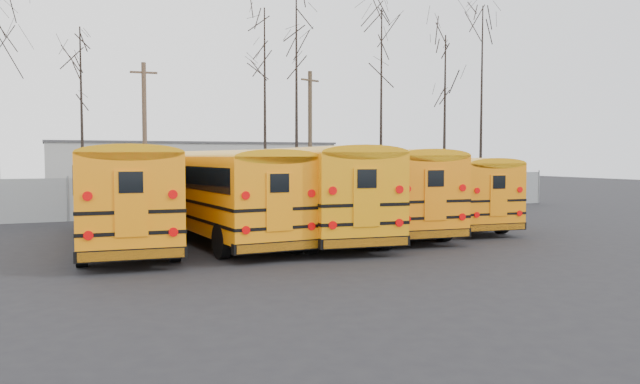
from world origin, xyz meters
name	(u,v)px	position (x,y,z in m)	size (l,w,h in m)	color
ground	(336,246)	(0.00, 0.00, 0.00)	(120.00, 120.00, 0.00)	black
fence	(237,195)	(0.00, 12.00, 1.00)	(40.00, 0.04, 2.00)	gray
distant_building	(192,168)	(2.00, 32.00, 2.00)	(22.00, 8.00, 4.00)	#A1A19D
bus_a	(123,187)	(-6.56, 2.89, 1.99)	(3.61, 12.27, 3.39)	black
bus_b	(220,187)	(-3.30, 2.64, 1.91)	(3.45, 11.81, 3.26)	black
bus_c	(311,183)	(0.14, 2.48, 1.99)	(3.98, 12.37, 3.40)	black
bus_d	(369,183)	(2.98, 3.27, 1.94)	(3.52, 11.97, 3.31)	black
bus_e	(432,185)	(6.39, 3.84, 1.75)	(3.19, 10.82, 2.99)	black
utility_pole_left	(145,136)	(-4.02, 15.60, 4.11)	(1.42, 0.25, 7.99)	brown
utility_pole_right	(310,137)	(5.65, 15.71, 4.14)	(1.36, 0.66, 8.07)	#473828
tree_3	(82,120)	(-7.12, 16.49, 4.90)	(0.26, 0.26, 9.79)	black
tree_4	(265,109)	(2.74, 15.51, 5.74)	(0.26, 0.26, 11.49)	black
tree_5	(296,99)	(4.91, 16.05, 6.39)	(0.26, 0.26, 12.78)	black
tree_6	(381,107)	(10.30, 15.34, 6.05)	(0.26, 0.26, 12.10)	black
tree_7	(445,120)	(14.00, 13.84, 5.25)	(0.26, 0.26, 10.51)	black
tree_8	(481,104)	(17.96, 15.30, 6.50)	(0.26, 0.26, 12.99)	black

